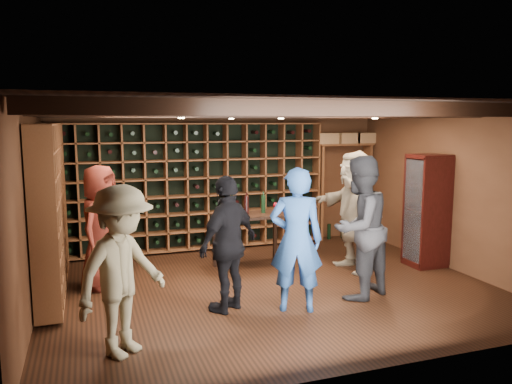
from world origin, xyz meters
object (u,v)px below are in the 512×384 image
object	(u,v)px
man_grey_suit	(359,228)
guest_red_floral	(101,227)
man_blue_shirt	(296,240)
tasting_table	(250,220)
guest_khaki	(122,271)
guest_beige	(354,211)
guest_woman_black	(228,244)
display_cabinet	(427,213)

from	to	relation	value
man_grey_suit	guest_red_floral	world-z (taller)	man_grey_suit
man_blue_shirt	tasting_table	world-z (taller)	man_blue_shirt
man_blue_shirt	tasting_table	xyz separation A→B (m)	(0.04, 1.90, -0.12)
guest_khaki	guest_beige	bearing A→B (deg)	-14.13
man_blue_shirt	guest_woman_black	xyz separation A→B (m)	(-0.77, 0.27, -0.05)
guest_khaki	man_grey_suit	bearing A→B (deg)	-27.95
man_blue_shirt	guest_red_floral	xyz separation A→B (m)	(-2.20, 1.63, -0.02)
man_blue_shirt	guest_red_floral	distance (m)	2.73
man_blue_shirt	man_grey_suit	size ratio (longest dim) A/B	0.95
display_cabinet	man_grey_suit	distance (m)	1.99
guest_woman_black	tasting_table	xyz separation A→B (m)	(0.81, 1.63, -0.07)
guest_khaki	guest_beige	distance (m)	4.02
display_cabinet	man_grey_suit	bearing A→B (deg)	-152.28
guest_red_floral	guest_woman_black	xyz separation A→B (m)	(1.43, -1.36, -0.03)
guest_woman_black	guest_khaki	distance (m)	1.52
guest_woman_black	tasting_table	distance (m)	1.82
guest_beige	guest_red_floral	bearing A→B (deg)	-97.99
man_blue_shirt	guest_red_floral	bearing A→B (deg)	-14.95
man_grey_suit	display_cabinet	bearing A→B (deg)	-177.15
man_blue_shirt	guest_khaki	xyz separation A→B (m)	(-2.07, -0.52, -0.03)
man_grey_suit	guest_beige	xyz separation A→B (m)	(0.57, 1.12, -0.00)
guest_woman_black	man_grey_suit	bearing A→B (deg)	141.81
tasting_table	man_grey_suit	bearing A→B (deg)	-63.93
guest_red_floral	man_blue_shirt	bearing A→B (deg)	-97.68
man_grey_suit	guest_beige	size ratio (longest dim) A/B	1.00
guest_khaki	tasting_table	distance (m)	3.21
man_blue_shirt	tasting_table	size ratio (longest dim) A/B	1.53
display_cabinet	guest_khaki	world-z (taller)	display_cabinet
man_grey_suit	tasting_table	world-z (taller)	man_grey_suit
display_cabinet	guest_red_floral	distance (m)	4.95
guest_khaki	guest_beige	xyz separation A→B (m)	(3.60, 1.80, 0.08)
guest_beige	display_cabinet	bearing A→B (deg)	78.32
guest_beige	tasting_table	xyz separation A→B (m)	(-1.49, 0.62, -0.17)
guest_woman_black	guest_khaki	size ratio (longest dim) A/B	0.98
guest_red_floral	guest_khaki	bearing A→B (deg)	-147.74
display_cabinet	tasting_table	size ratio (longest dim) A/B	1.52
guest_khaki	guest_red_floral	bearing A→B (deg)	52.75
guest_woman_black	guest_red_floral	bearing A→B (deg)	-78.42
man_blue_shirt	guest_woman_black	size ratio (longest dim) A/B	1.06
man_blue_shirt	guest_khaki	world-z (taller)	man_blue_shirt
tasting_table	guest_woman_black	bearing A→B (deg)	-118.27
tasting_table	guest_red_floral	bearing A→B (deg)	-174.85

